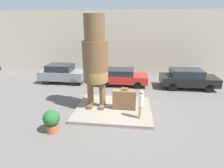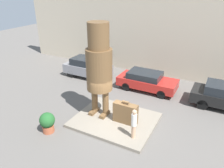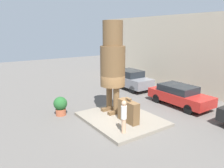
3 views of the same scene
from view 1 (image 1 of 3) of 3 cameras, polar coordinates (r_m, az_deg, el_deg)
ground_plane at (r=11.11m, az=0.46°, el=-8.58°), size 60.00×60.00×0.00m
pedestal at (r=11.07m, az=0.46°, el=-8.18°), size 4.63×3.81×0.18m
building_backdrop at (r=18.44m, az=3.49°, el=13.06°), size 28.00×0.60×6.44m
statue_figure at (r=10.29m, az=-5.51°, el=9.14°), size 1.49×1.49×5.50m
giant_suitcase at (r=10.70m, az=4.03°, el=-5.10°), size 1.40×0.45×1.39m
tourist at (r=9.63m, az=9.42°, el=-6.22°), size 0.28×0.28×1.66m
parked_car_grey at (r=16.62m, az=-15.94°, el=3.46°), size 4.04×1.84×1.68m
parked_car_red at (r=15.36m, az=3.08°, el=2.48°), size 4.41×1.88×1.43m
parked_car_black at (r=15.83m, az=23.49°, el=1.72°), size 4.52×1.89×1.61m
planter_pot at (r=9.33m, az=-19.08°, el=-11.11°), size 0.83×0.83×1.17m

